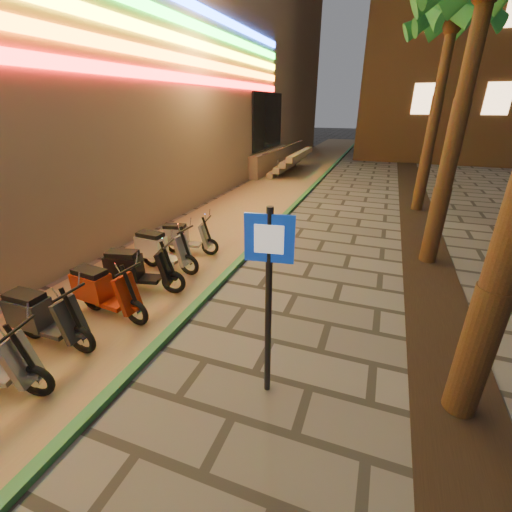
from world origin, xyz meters
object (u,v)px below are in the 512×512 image
at_px(scooter_7, 136,269).
at_px(scooter_8, 160,250).
at_px(scooter_9, 184,237).
at_px(scooter_6, 102,291).
at_px(pedestrian_sign, 269,282).
at_px(scooter_5, 41,317).

bearing_deg(scooter_7, scooter_8, 84.92).
relative_size(scooter_8, scooter_9, 1.12).
relative_size(scooter_6, scooter_8, 1.00).
bearing_deg(scooter_7, scooter_6, -103.05).
xyz_separation_m(pedestrian_sign, scooter_7, (-3.50, 1.69, -1.21)).
relative_size(scooter_5, scooter_8, 0.99).
height_order(scooter_6, scooter_8, scooter_8).
relative_size(scooter_7, scooter_9, 1.12).
height_order(scooter_7, scooter_8, scooter_7).
relative_size(scooter_5, scooter_9, 1.11).
xyz_separation_m(pedestrian_sign, scooter_5, (-3.83, -0.30, -1.22)).
bearing_deg(pedestrian_sign, scooter_7, 145.61).
distance_m(scooter_7, scooter_8, 1.10).
distance_m(scooter_5, scooter_9, 4.12).
bearing_deg(scooter_6, scooter_5, -101.95).
height_order(pedestrian_sign, scooter_9, pedestrian_sign).
distance_m(pedestrian_sign, scooter_5, 4.03).
distance_m(pedestrian_sign, scooter_8, 4.75).
relative_size(pedestrian_sign, scooter_6, 1.59).
distance_m(scooter_6, scooter_8, 2.06).
bearing_deg(scooter_5, scooter_6, 72.09).
distance_m(scooter_7, scooter_9, 2.13).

